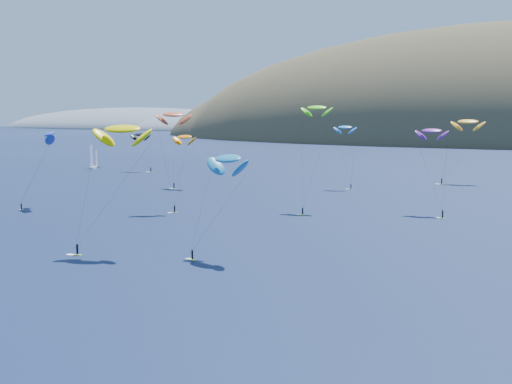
% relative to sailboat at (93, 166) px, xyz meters
% --- Properties ---
extents(headland, '(460.00, 250.00, 60.00)m').
position_rel_sailboat_xyz_m(headland, '(-330.55, 553.29, -4.29)').
color(headland, slate).
rests_on(headland, ground).
extents(sailboat, '(9.30, 8.81, 11.12)m').
position_rel_sailboat_xyz_m(sailboat, '(0.00, 0.00, 0.00)').
color(sailboat, silver).
rests_on(sailboat, ground).
extents(kitesurfer_1, '(9.11, 7.43, 18.35)m').
position_rel_sailboat_xyz_m(kitesurfer_1, '(71.22, -45.54, 14.99)').
color(kitesurfer_1, '#D2F01A').
rests_on(kitesurfer_1, ground).
extents(kitesurfer_2, '(11.24, 10.63, 24.12)m').
position_rel_sailboat_xyz_m(kitesurfer_2, '(113.44, -137.04, 20.35)').
color(kitesurfer_2, '#D2F01A').
rests_on(kitesurfer_2, ground).
extents(kitesurfer_3, '(7.85, 14.21, 27.09)m').
position_rel_sailboat_xyz_m(kitesurfer_3, '(125.39, -73.08, 24.02)').
color(kitesurfer_3, '#D2F01A').
rests_on(kitesurfer_3, ground).
extents(kitesurfer_4, '(7.27, 5.11, 20.91)m').
position_rel_sailboat_xyz_m(kitesurfer_4, '(117.30, -25.51, 18.04)').
color(kitesurfer_4, '#D2F01A').
rests_on(kitesurfer_4, ground).
extents(kitesurfer_5, '(10.42, 9.97, 19.14)m').
position_rel_sailboat_xyz_m(kitesurfer_5, '(131.91, -133.31, 15.55)').
color(kitesurfer_5, '#D2F01A').
rests_on(kitesurfer_5, ground).
extents(kitesurfer_6, '(9.30, 11.25, 21.61)m').
position_rel_sailboat_xyz_m(kitesurfer_6, '(152.24, -66.66, 18.55)').
color(kitesurfer_6, '#D2F01A').
rests_on(kitesurfer_6, ground).
extents(kitesurfer_9, '(8.87, 8.47, 25.62)m').
position_rel_sailboat_xyz_m(kitesurfer_9, '(94.92, -90.26, 22.36)').
color(kitesurfer_9, '#D2F01A').
rests_on(kitesurfer_9, ground).
extents(kitesurfer_10, '(9.00, 14.60, 20.82)m').
position_rel_sailboat_xyz_m(kitesurfer_10, '(62.39, -97.12, 17.41)').
color(kitesurfer_10, '#D2F01A').
rests_on(kitesurfer_10, ground).
extents(kitesurfer_11, '(12.48, 12.11, 23.40)m').
position_rel_sailboat_xyz_m(kitesurfer_11, '(149.36, 7.52, 19.51)').
color(kitesurfer_11, '#D2F01A').
rests_on(kitesurfer_11, ground).
extents(kitesurfer_12, '(11.40, 5.46, 16.80)m').
position_rel_sailboat_xyz_m(kitesurfer_12, '(24.90, -1.58, 13.54)').
color(kitesurfer_12, '#D2F01A').
rests_on(kitesurfer_12, ground).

